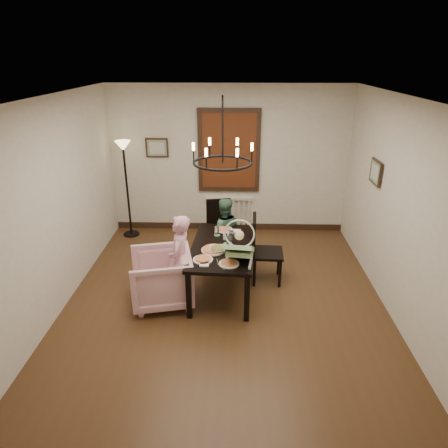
# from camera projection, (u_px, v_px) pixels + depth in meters

# --- Properties ---
(room_shell) EXTENTS (4.51, 5.00, 2.81)m
(room_shell) POSITION_uv_depth(u_px,v_px,m) (226.00, 198.00, 5.59)
(room_shell) COLOR #482D18
(room_shell) RESTS_ON ground
(dining_table) EXTENTS (0.97, 1.62, 0.73)m
(dining_table) POSITION_uv_depth(u_px,v_px,m) (223.00, 251.00, 5.75)
(dining_table) COLOR black
(dining_table) RESTS_ON room_shell
(chair_far) EXTENTS (0.51, 0.51, 0.98)m
(chair_far) POSITION_uv_depth(u_px,v_px,m) (220.00, 229.00, 6.87)
(chair_far) COLOR black
(chair_far) RESTS_ON room_shell
(chair_right) EXTENTS (0.49, 0.49, 1.06)m
(chair_right) POSITION_uv_depth(u_px,v_px,m) (268.00, 249.00, 6.06)
(chair_right) COLOR black
(chair_right) RESTS_ON room_shell
(armchair) EXTENTS (1.00, 0.99, 0.77)m
(armchair) POSITION_uv_depth(u_px,v_px,m) (161.00, 278.00, 5.57)
(armchair) COLOR beige
(armchair) RESTS_ON room_shell
(elderly_woman) EXTENTS (0.31, 0.43, 1.08)m
(elderly_woman) POSITION_uv_depth(u_px,v_px,m) (180.00, 267.00, 5.53)
(elderly_woman) COLOR #D496AB
(elderly_woman) RESTS_ON room_shell
(seated_man) EXTENTS (0.52, 0.44, 0.97)m
(seated_man) POSITION_uv_depth(u_px,v_px,m) (224.00, 238.00, 6.56)
(seated_man) COLOR #3D674F
(seated_man) RESTS_ON room_shell
(baby_bouncer) EXTENTS (0.49, 0.64, 0.39)m
(baby_bouncer) POSITION_uv_depth(u_px,v_px,m) (239.00, 247.00, 5.25)
(baby_bouncer) COLOR #A4D090
(baby_bouncer) RESTS_ON dining_table
(salad_bowl) EXTENTS (0.28, 0.28, 0.07)m
(salad_bowl) POSITION_uv_depth(u_px,v_px,m) (217.00, 249.00, 5.54)
(salad_bowl) COLOR white
(salad_bowl) RESTS_ON dining_table
(pizza_platter) EXTENTS (0.34, 0.34, 0.04)m
(pizza_platter) POSITION_uv_depth(u_px,v_px,m) (213.00, 250.00, 5.56)
(pizza_platter) COLOR tan
(pizza_platter) RESTS_ON dining_table
(drinking_glass) EXTENTS (0.07, 0.07, 0.15)m
(drinking_glass) POSITION_uv_depth(u_px,v_px,m) (229.00, 241.00, 5.68)
(drinking_glass) COLOR silver
(drinking_glass) RESTS_ON dining_table
(window_blinds) EXTENTS (1.00, 0.03, 1.40)m
(window_blinds) POSITION_uv_depth(u_px,v_px,m) (229.00, 151.00, 7.44)
(window_blinds) COLOR #5D2712
(window_blinds) RESTS_ON room_shell
(radiator) EXTENTS (0.92, 0.12, 0.62)m
(radiator) POSITION_uv_depth(u_px,v_px,m) (229.00, 213.00, 7.94)
(radiator) COLOR silver
(radiator) RESTS_ON room_shell
(picture_back) EXTENTS (0.42, 0.03, 0.36)m
(picture_back) POSITION_uv_depth(u_px,v_px,m) (157.00, 148.00, 7.46)
(picture_back) COLOR black
(picture_back) RESTS_ON room_shell
(picture_right) EXTENTS (0.03, 0.42, 0.36)m
(picture_right) POSITION_uv_depth(u_px,v_px,m) (376.00, 172.00, 5.92)
(picture_right) COLOR black
(picture_right) RESTS_ON room_shell
(floor_lamp) EXTENTS (0.30, 0.30, 1.80)m
(floor_lamp) POSITION_uv_depth(u_px,v_px,m) (127.00, 191.00, 7.48)
(floor_lamp) COLOR black
(floor_lamp) RESTS_ON room_shell
(chandelier) EXTENTS (0.80, 0.80, 0.04)m
(chandelier) POSITION_uv_depth(u_px,v_px,m) (223.00, 163.00, 5.24)
(chandelier) COLOR black
(chandelier) RESTS_ON room_shell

